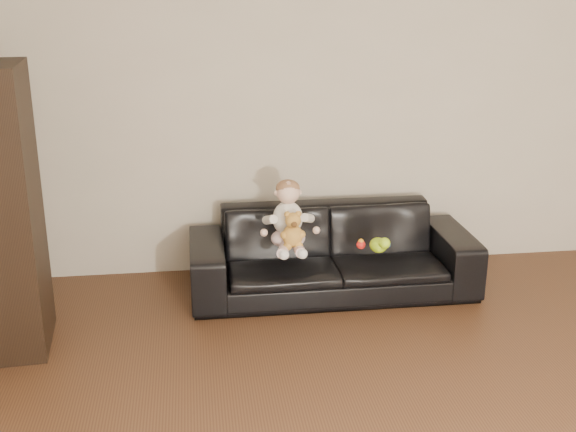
{
  "coord_description": "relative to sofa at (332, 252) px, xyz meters",
  "views": [
    {
      "loc": [
        -1.16,
        -2.36,
        2.11
      ],
      "look_at": [
        -0.55,
        2.16,
        0.6
      ],
      "focal_mm": 45.0,
      "sensor_mm": 36.0,
      "label": 1
    }
  ],
  "objects": [
    {
      "name": "wall_back",
      "position": [
        0.23,
        0.5,
        1.01
      ],
      "size": [
        5.0,
        0.0,
        5.0
      ],
      "primitive_type": "plane",
      "rotation": [
        1.57,
        0.0,
        0.0
      ],
      "color": "#C0B6A1",
      "rests_on": "ground"
    },
    {
      "name": "sofa",
      "position": [
        0.0,
        0.0,
        0.0
      ],
      "size": [
        1.97,
        0.77,
        0.57
      ],
      "primitive_type": "imported",
      "rotation": [
        0.0,
        0.0,
        -0.0
      ],
      "color": "black",
      "rests_on": "floor"
    },
    {
      "name": "baby",
      "position": [
        -0.32,
        -0.11,
        0.3
      ],
      "size": [
        0.33,
        0.4,
        0.47
      ],
      "rotation": [
        0.0,
        0.0,
        -0.11
      ],
      "color": "silver",
      "rests_on": "sofa"
    },
    {
      "name": "teddy_bear",
      "position": [
        -0.31,
        -0.25,
        0.26
      ],
      "size": [
        0.14,
        0.15,
        0.25
      ],
      "rotation": [
        0.0,
        0.0,
        0.08
      ],
      "color": "#C18A37",
      "rests_on": "sofa"
    },
    {
      "name": "toy_green",
      "position": [
        0.26,
        -0.27,
        0.14
      ],
      "size": [
        0.15,
        0.16,
        0.1
      ],
      "primitive_type": "ellipsoid",
      "rotation": [
        0.0,
        0.0,
        -0.22
      ],
      "color": "#A5DC19",
      "rests_on": "sofa"
    },
    {
      "name": "toy_rattle",
      "position": [
        0.16,
        -0.2,
        0.12
      ],
      "size": [
        0.07,
        0.07,
        0.06
      ],
      "primitive_type": "sphere",
      "rotation": [
        0.0,
        0.0,
        -0.06
      ],
      "color": "red",
      "rests_on": "sofa"
    },
    {
      "name": "toy_blue_disc",
      "position": [
        0.32,
        -0.15,
        0.1
      ],
      "size": [
        0.13,
        0.13,
        0.01
      ],
      "primitive_type": "cylinder",
      "rotation": [
        0.0,
        0.0,
        0.29
      ],
      "color": "blue",
      "rests_on": "sofa"
    }
  ]
}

